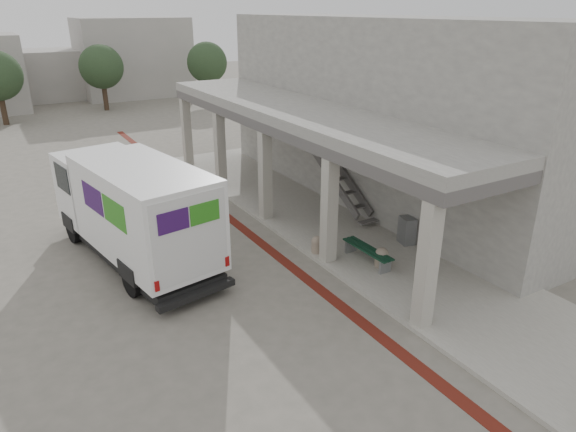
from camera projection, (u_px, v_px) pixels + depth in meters
ground at (276, 287)px, 14.42m from camera, size 120.00×120.00×0.00m
bike_lane_stripe at (273, 252)px, 16.48m from camera, size 0.35×40.00×0.01m
sidewalk at (386, 253)px, 16.28m from camera, size 4.40×28.00×0.12m
transit_building at (372, 115)px, 19.94m from camera, size 7.60×17.00×7.00m
distant_backdrop at (23, 70)px, 40.66m from camera, size 28.00×10.00×6.50m
tree_mid at (101, 67)px, 38.07m from camera, size 3.20×3.20×4.80m
tree_right at (207, 63)px, 41.04m from camera, size 3.20×3.20×4.80m
fedex_truck at (132, 208)px, 15.43m from camera, size 3.49×7.78×3.20m
bench at (367, 252)px, 15.49m from camera, size 0.45×1.94×0.45m
bollard_near at (382, 257)px, 15.24m from camera, size 0.40×0.40×0.60m
bollard_far at (317, 244)px, 16.13m from camera, size 0.36×0.36×0.54m
utility_cabinet at (407, 230)px, 16.70m from camera, size 0.52×0.61×0.89m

